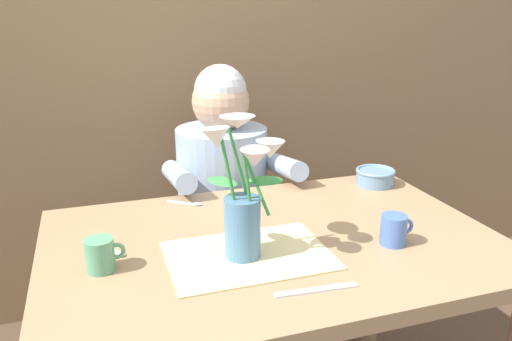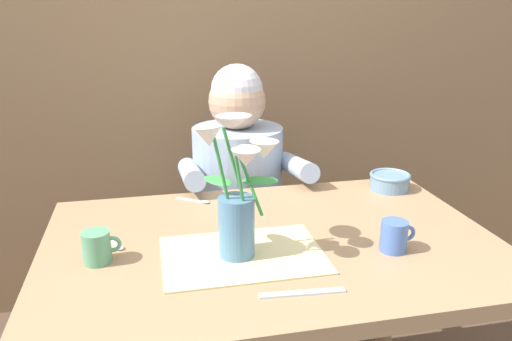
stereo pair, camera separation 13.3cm
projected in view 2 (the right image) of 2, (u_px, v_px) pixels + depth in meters
wood_panel_backdrop at (214, 25)px, 2.16m from camera, size 4.00×0.10×2.50m
dining_table at (272, 272)px, 1.38m from camera, size 1.20×0.80×0.74m
seated_person at (239, 212)px, 1.98m from camera, size 0.45×0.47×1.14m
striped_placemat at (243, 255)px, 1.26m from camera, size 0.40×0.28×0.00m
flower_vase at (237, 193)px, 1.21m from camera, size 0.22×0.20×0.35m
ceramic_bowl at (390, 181)px, 1.71m from camera, size 0.14×0.14×0.06m
dinner_knife at (300, 293)px, 1.09m from camera, size 0.19×0.03×0.00m
tea_cup at (394, 236)px, 1.28m from camera, size 0.09×0.07×0.08m
ceramic_mug at (97, 247)px, 1.22m from camera, size 0.09×0.07×0.08m
spoon_0 at (198, 201)px, 1.61m from camera, size 0.11×0.08×0.01m
spoon_1 at (116, 244)px, 1.32m from camera, size 0.07×0.11×0.01m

